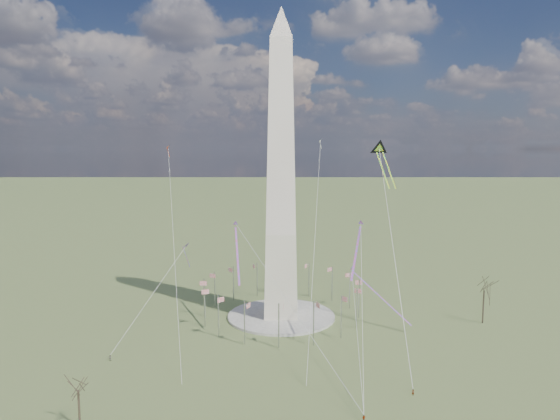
{
  "coord_description": "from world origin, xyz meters",
  "views": [
    {
      "loc": [
        4.43,
        -162.24,
        56.26
      ],
      "look_at": [
        -0.42,
        0.0,
        36.38
      ],
      "focal_mm": 32.0,
      "sensor_mm": 36.0,
      "label": 1
    }
  ],
  "objects_px": {
    "kite_delta_black": "(380,151)",
    "person_east": "(413,392)",
    "washington_monument": "(281,175)",
    "tree_near": "(484,288)",
    "person_west": "(110,358)"
  },
  "relations": [
    {
      "from": "washington_monument",
      "to": "tree_near",
      "type": "distance_m",
      "value": 75.12
    },
    {
      "from": "washington_monument",
      "to": "tree_near",
      "type": "height_order",
      "value": "washington_monument"
    },
    {
      "from": "washington_monument",
      "to": "person_east",
      "type": "bearing_deg",
      "value": -59.03
    },
    {
      "from": "washington_monument",
      "to": "kite_delta_black",
      "type": "bearing_deg",
      "value": 10.57
    },
    {
      "from": "washington_monument",
      "to": "tree_near",
      "type": "bearing_deg",
      "value": -3.33
    },
    {
      "from": "kite_delta_black",
      "to": "person_west",
      "type": "bearing_deg",
      "value": 23.17
    },
    {
      "from": "kite_delta_black",
      "to": "person_east",
      "type": "bearing_deg",
      "value": 83.49
    },
    {
      "from": "washington_monument",
      "to": "kite_delta_black",
      "type": "relative_size",
      "value": 5.41
    },
    {
      "from": "tree_near",
      "to": "person_east",
      "type": "xyz_separation_m",
      "value": [
        -33.96,
        -49.05,
        -10.95
      ]
    },
    {
      "from": "person_west",
      "to": "kite_delta_black",
      "type": "xyz_separation_m",
      "value": [
        77.6,
        42.36,
        54.8
      ]
    },
    {
      "from": "person_west",
      "to": "person_east",
      "type": "bearing_deg",
      "value": -174.97
    },
    {
      "from": "person_west",
      "to": "kite_delta_black",
      "type": "relative_size",
      "value": 0.08
    },
    {
      "from": "washington_monument",
      "to": "kite_delta_black",
      "type": "height_order",
      "value": "washington_monument"
    },
    {
      "from": "person_west",
      "to": "washington_monument",
      "type": "bearing_deg",
      "value": -123.73
    },
    {
      "from": "washington_monument",
      "to": "person_east",
      "type": "xyz_separation_m",
      "value": [
        31.73,
        -52.88,
        -47.19
      ]
    }
  ]
}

